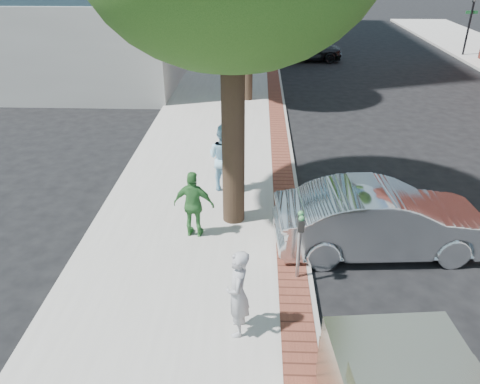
{
  "coord_description": "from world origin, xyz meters",
  "views": [
    {
      "loc": [
        -0.07,
        -7.88,
        6.03
      ],
      "look_at": [
        -0.42,
        1.3,
        1.2
      ],
      "focal_mm": 35.0,
      "sensor_mm": 36.0,
      "label": 1
    }
  ],
  "objects_px": {
    "person_gray": "(238,294)",
    "person_officer": "(224,158)",
    "person_green": "(194,205)",
    "bg_car": "(304,48)",
    "parking_meter": "(300,232)",
    "sedan_silver": "(383,220)"
  },
  "relations": [
    {
      "from": "person_officer",
      "to": "sedan_silver",
      "type": "xyz_separation_m",
      "value": [
        3.64,
        -2.54,
        -0.31
      ]
    },
    {
      "from": "person_green",
      "to": "bg_car",
      "type": "xyz_separation_m",
      "value": [
        4.07,
        19.4,
        -0.19
      ]
    },
    {
      "from": "parking_meter",
      "to": "person_green",
      "type": "height_order",
      "value": "person_green"
    },
    {
      "from": "person_gray",
      "to": "bg_car",
      "type": "distance_m",
      "value": 22.6
    },
    {
      "from": "person_green",
      "to": "sedan_silver",
      "type": "xyz_separation_m",
      "value": [
        4.14,
        -0.21,
        -0.17
      ]
    },
    {
      "from": "person_officer",
      "to": "person_green",
      "type": "relative_size",
      "value": 1.17
    },
    {
      "from": "sedan_silver",
      "to": "bg_car",
      "type": "xyz_separation_m",
      "value": [
        -0.07,
        19.62,
        -0.02
      ]
    },
    {
      "from": "person_green",
      "to": "parking_meter",
      "type": "bearing_deg",
      "value": 154.13
    },
    {
      "from": "person_green",
      "to": "sedan_silver",
      "type": "relative_size",
      "value": 0.34
    },
    {
      "from": "person_gray",
      "to": "person_officer",
      "type": "height_order",
      "value": "person_officer"
    },
    {
      "from": "person_gray",
      "to": "person_officer",
      "type": "relative_size",
      "value": 0.87
    },
    {
      "from": "sedan_silver",
      "to": "parking_meter",
      "type": "bearing_deg",
      "value": 119.24
    },
    {
      "from": "bg_car",
      "to": "person_green",
      "type": "bearing_deg",
      "value": 165.97
    },
    {
      "from": "parking_meter",
      "to": "bg_car",
      "type": "distance_m",
      "value": 20.96
    },
    {
      "from": "sedan_silver",
      "to": "bg_car",
      "type": "distance_m",
      "value": 19.62
    },
    {
      "from": "person_green",
      "to": "sedan_silver",
      "type": "distance_m",
      "value": 4.15
    },
    {
      "from": "parking_meter",
      "to": "person_gray",
      "type": "distance_m",
      "value": 1.91
    },
    {
      "from": "person_gray",
      "to": "sedan_silver",
      "type": "bearing_deg",
      "value": 132.45
    },
    {
      "from": "person_officer",
      "to": "bg_car",
      "type": "relative_size",
      "value": 0.42
    },
    {
      "from": "parking_meter",
      "to": "person_officer",
      "type": "bearing_deg",
      "value": 114.47
    },
    {
      "from": "person_officer",
      "to": "sedan_silver",
      "type": "bearing_deg",
      "value": 176.39
    },
    {
      "from": "person_green",
      "to": "bg_car",
      "type": "relative_size",
      "value": 0.36
    }
  ]
}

